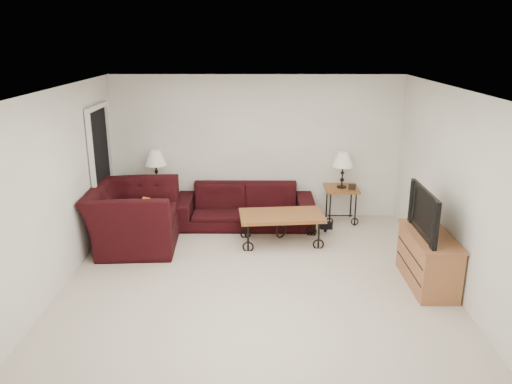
% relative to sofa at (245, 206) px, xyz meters
% --- Properties ---
extents(ground, '(5.00, 5.00, 0.00)m').
position_rel_sofa_xyz_m(ground, '(0.20, -2.02, -0.34)').
color(ground, beige).
rests_on(ground, ground).
extents(wall_back, '(5.00, 0.02, 2.50)m').
position_rel_sofa_xyz_m(wall_back, '(0.20, 0.48, 0.91)').
color(wall_back, white).
rests_on(wall_back, ground).
extents(wall_front, '(5.00, 0.02, 2.50)m').
position_rel_sofa_xyz_m(wall_front, '(0.20, -4.52, 0.91)').
color(wall_front, white).
rests_on(wall_front, ground).
extents(wall_left, '(0.02, 5.00, 2.50)m').
position_rel_sofa_xyz_m(wall_left, '(-2.30, -2.02, 0.91)').
color(wall_left, white).
rests_on(wall_left, ground).
extents(wall_right, '(0.02, 5.00, 2.50)m').
position_rel_sofa_xyz_m(wall_right, '(2.70, -2.02, 0.91)').
color(wall_right, white).
rests_on(wall_right, ground).
extents(ceiling, '(5.00, 5.00, 0.00)m').
position_rel_sofa_xyz_m(ceiling, '(0.20, -2.02, 2.16)').
color(ceiling, white).
rests_on(ceiling, wall_back).
extents(doorway, '(0.08, 0.94, 2.04)m').
position_rel_sofa_xyz_m(doorway, '(-2.27, -0.37, 0.68)').
color(doorway, black).
rests_on(doorway, ground).
extents(sofa, '(2.34, 0.91, 0.68)m').
position_rel_sofa_xyz_m(sofa, '(0.00, 0.00, 0.00)').
color(sofa, black).
rests_on(sofa, ground).
extents(side_table_left, '(0.66, 0.66, 0.63)m').
position_rel_sofa_xyz_m(side_table_left, '(-1.52, 0.18, -0.02)').
color(side_table_left, brown).
rests_on(side_table_left, ground).
extents(side_table_right, '(0.58, 0.58, 0.62)m').
position_rel_sofa_xyz_m(side_table_right, '(1.66, 0.18, -0.03)').
color(side_table_right, brown).
rests_on(side_table_right, ground).
extents(lamp_left, '(0.41, 0.41, 0.63)m').
position_rel_sofa_xyz_m(lamp_left, '(-1.52, 0.18, 0.61)').
color(lamp_left, black).
rests_on(lamp_left, side_table_left).
extents(lamp_right, '(0.36, 0.36, 0.62)m').
position_rel_sofa_xyz_m(lamp_right, '(1.66, 0.18, 0.59)').
color(lamp_right, black).
rests_on(lamp_right, side_table_right).
extents(photo_frame_left, '(0.13, 0.02, 0.11)m').
position_rel_sofa_xyz_m(photo_frame_left, '(-1.67, 0.03, 0.34)').
color(photo_frame_left, black).
rests_on(photo_frame_left, side_table_left).
extents(photo_frame_right, '(0.12, 0.04, 0.10)m').
position_rel_sofa_xyz_m(photo_frame_right, '(1.81, 0.03, 0.33)').
color(photo_frame_right, black).
rests_on(photo_frame_right, side_table_right).
extents(coffee_table, '(1.34, 0.81, 0.48)m').
position_rel_sofa_xyz_m(coffee_table, '(0.59, -0.79, -0.10)').
color(coffee_table, brown).
rests_on(coffee_table, ground).
extents(armchair, '(1.34, 1.52, 0.94)m').
position_rel_sofa_xyz_m(armchair, '(-1.68, -0.89, 0.13)').
color(armchair, black).
rests_on(armchair, ground).
extents(throw_pillow, '(0.14, 0.43, 0.43)m').
position_rel_sofa_xyz_m(throw_pillow, '(-1.53, -0.94, 0.18)').
color(throw_pillow, '#C05118').
rests_on(throw_pillow, armchair).
extents(tv_stand, '(0.48, 1.16, 0.69)m').
position_rel_sofa_xyz_m(tv_stand, '(2.43, -2.15, 0.01)').
color(tv_stand, '#A1683C').
rests_on(tv_stand, ground).
extents(television, '(0.14, 1.04, 0.60)m').
position_rel_sofa_xyz_m(television, '(2.41, -2.15, 0.65)').
color(television, black).
rests_on(television, tv_stand).
extents(backpack, '(0.37, 0.34, 0.40)m').
position_rel_sofa_xyz_m(backpack, '(1.34, -0.35, -0.14)').
color(backpack, black).
rests_on(backpack, ground).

